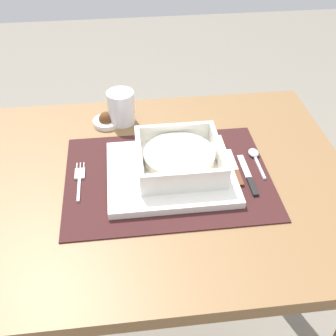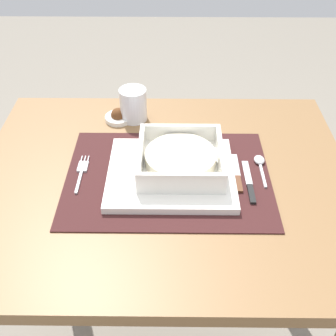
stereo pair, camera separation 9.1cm
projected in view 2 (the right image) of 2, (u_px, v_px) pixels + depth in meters
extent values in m
cube|color=brown|center=(164.00, 182.00, 0.95)|extent=(0.84, 0.68, 0.03)
cube|color=brown|center=(55.00, 206.00, 1.41)|extent=(0.05, 0.05, 0.70)
cube|color=brown|center=(278.00, 208.00, 1.40)|extent=(0.05, 0.05, 0.70)
cube|color=#381919|center=(168.00, 178.00, 0.93)|extent=(0.45, 0.33, 0.00)
cube|color=white|center=(171.00, 174.00, 0.93)|extent=(0.27, 0.24, 0.02)
cube|color=white|center=(180.00, 164.00, 0.93)|extent=(0.18, 0.18, 0.01)
cube|color=white|center=(141.00, 155.00, 0.92)|extent=(0.01, 0.18, 0.04)
cube|color=white|center=(221.00, 155.00, 0.92)|extent=(0.01, 0.18, 0.04)
cube|color=white|center=(181.00, 182.00, 0.85)|extent=(0.16, 0.01, 0.04)
cube|color=white|center=(180.00, 132.00, 0.98)|extent=(0.16, 0.01, 0.04)
cylinder|color=beige|center=(180.00, 158.00, 0.92)|extent=(0.15, 0.15, 0.03)
cube|color=silver|center=(79.00, 182.00, 0.92)|extent=(0.01, 0.07, 0.00)
cube|color=silver|center=(83.00, 167.00, 0.96)|extent=(0.02, 0.04, 0.00)
cylinder|color=silver|center=(82.00, 159.00, 0.98)|extent=(0.00, 0.02, 0.00)
cylinder|color=silver|center=(85.00, 159.00, 0.98)|extent=(0.00, 0.02, 0.00)
cylinder|color=silver|center=(88.00, 159.00, 0.98)|extent=(0.00, 0.02, 0.00)
cube|color=silver|center=(263.00, 176.00, 0.93)|extent=(0.01, 0.08, 0.00)
ellipsoid|color=silver|center=(259.00, 160.00, 0.97)|extent=(0.02, 0.03, 0.01)
cube|color=black|center=(251.00, 194.00, 0.89)|extent=(0.01, 0.06, 0.01)
cube|color=silver|center=(247.00, 173.00, 0.94)|extent=(0.01, 0.08, 0.00)
cube|color=#59331E|center=(239.00, 184.00, 0.91)|extent=(0.01, 0.05, 0.01)
cube|color=silver|center=(236.00, 165.00, 0.96)|extent=(0.01, 0.08, 0.00)
cylinder|color=white|center=(133.00, 105.00, 1.09)|extent=(0.07, 0.07, 0.09)
cylinder|color=#C64C1E|center=(134.00, 112.00, 1.11)|extent=(0.06, 0.06, 0.04)
cylinder|color=white|center=(119.00, 118.00, 1.11)|extent=(0.07, 0.07, 0.01)
sphere|color=#593319|center=(118.00, 115.00, 1.10)|extent=(0.04, 0.04, 0.04)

